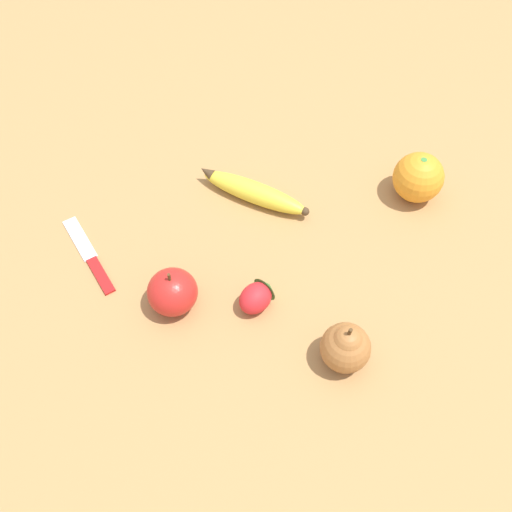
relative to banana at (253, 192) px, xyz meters
The scene contains 7 objects.
ground_plane 0.10m from the banana, 131.29° to the right, with size 3.00×3.00×0.00m, color #A87A47.
banana is the anchor object (origin of this frame).
orange 0.27m from the banana, 48.64° to the right, with size 0.08×0.08×0.08m.
pear 0.32m from the banana, 117.62° to the right, with size 0.07×0.07×0.09m.
strawberry 0.20m from the banana, 138.94° to the right, with size 0.06×0.04×0.04m.
apple 0.23m from the banana, behind, with size 0.07×0.07×0.08m.
paring_knife 0.28m from the banana, 154.57° to the left, with size 0.07×0.16×0.01m.
Camera 1 is at (-0.44, -0.34, 0.76)m, focal length 42.00 mm.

